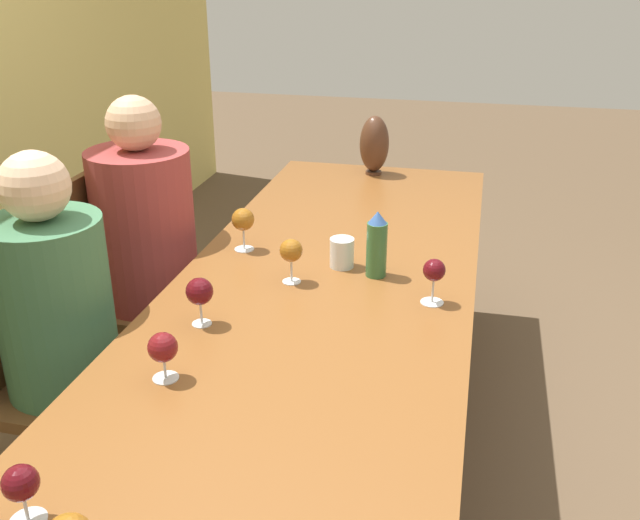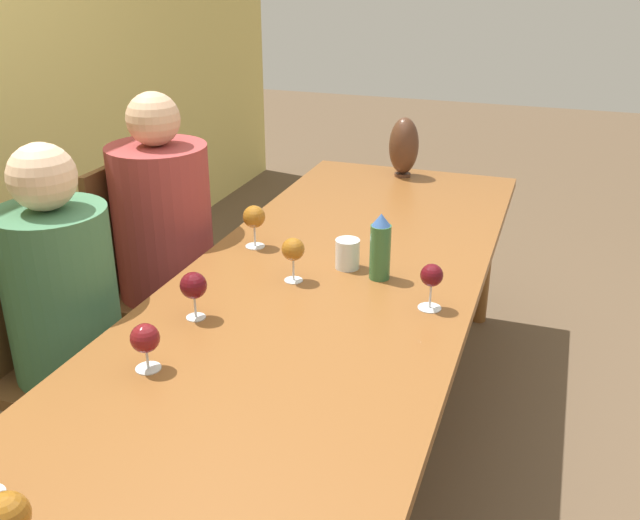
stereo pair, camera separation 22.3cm
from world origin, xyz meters
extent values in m
plane|color=brown|center=(0.00, 0.00, 0.00)|extent=(14.00, 14.00, 0.00)
cube|color=brown|center=(0.00, 0.00, 0.70)|extent=(2.98, 0.97, 0.04)
cylinder|color=brown|center=(1.39, -0.38, 0.34)|extent=(0.07, 0.07, 0.68)
cylinder|color=brown|center=(1.39, 0.38, 0.34)|extent=(0.07, 0.07, 0.68)
cylinder|color=#336638|center=(0.20, -0.16, 0.82)|extent=(0.07, 0.07, 0.18)
cone|color=#33599E|center=(0.20, -0.16, 0.93)|extent=(0.06, 0.06, 0.04)
cylinder|color=silver|center=(0.25, -0.03, 0.77)|extent=(0.08, 0.08, 0.10)
cylinder|color=#4C2D1E|center=(1.35, 0.03, 0.73)|extent=(0.08, 0.08, 0.01)
ellipsoid|color=#4C2D1E|center=(1.35, 0.03, 0.87)|extent=(0.14, 0.14, 0.27)
cylinder|color=silver|center=(0.09, 0.10, 0.72)|extent=(0.06, 0.06, 0.00)
cylinder|color=silver|center=(0.09, 0.10, 0.76)|extent=(0.01, 0.01, 0.08)
sphere|color=#995B19|center=(0.09, 0.10, 0.84)|extent=(0.08, 0.08, 0.08)
cylinder|color=silver|center=(-1.05, 0.31, 0.72)|extent=(0.07, 0.07, 0.00)
cylinder|color=silver|center=(-1.05, 0.31, 0.76)|extent=(0.01, 0.01, 0.06)
sphere|color=#510C14|center=(-1.05, 0.31, 0.81)|extent=(0.07, 0.07, 0.07)
cylinder|color=silver|center=(-0.25, 0.28, 0.72)|extent=(0.06, 0.06, 0.00)
cylinder|color=silver|center=(-0.25, 0.28, 0.76)|extent=(0.01, 0.01, 0.07)
sphere|color=#510C14|center=(-0.25, 0.28, 0.83)|extent=(0.08, 0.08, 0.08)
cylinder|color=silver|center=(0.04, -0.36, 0.72)|extent=(0.07, 0.07, 0.00)
cylinder|color=silver|center=(0.04, -0.36, 0.77)|extent=(0.01, 0.01, 0.08)
sphere|color=#510C14|center=(0.04, -0.36, 0.83)|extent=(0.07, 0.07, 0.07)
cylinder|color=silver|center=(0.31, 0.34, 0.72)|extent=(0.07, 0.07, 0.00)
cylinder|color=silver|center=(0.31, 0.34, 0.77)|extent=(0.01, 0.01, 0.08)
sphere|color=#995B19|center=(0.31, 0.34, 0.84)|extent=(0.08, 0.08, 0.08)
cylinder|color=silver|center=(-0.53, 0.26, 0.72)|extent=(0.07, 0.07, 0.00)
cylinder|color=silver|center=(-0.53, 0.26, 0.75)|extent=(0.01, 0.01, 0.06)
sphere|color=maroon|center=(-0.53, 0.26, 0.81)|extent=(0.08, 0.08, 0.08)
cube|color=brown|center=(-0.25, 0.75, 0.43)|extent=(0.44, 0.44, 0.04)
cylinder|color=brown|center=(-0.44, 0.56, 0.20)|extent=(0.04, 0.04, 0.41)
cylinder|color=brown|center=(-0.06, 0.56, 0.20)|extent=(0.04, 0.04, 0.41)
cylinder|color=brown|center=(-0.06, 0.94, 0.20)|extent=(0.04, 0.04, 0.41)
cube|color=brown|center=(0.37, 0.75, 0.43)|extent=(0.44, 0.44, 0.04)
cube|color=brown|center=(0.37, 0.95, 0.71)|extent=(0.40, 0.03, 0.51)
cylinder|color=brown|center=(0.18, 0.56, 0.20)|extent=(0.04, 0.04, 0.41)
cylinder|color=brown|center=(0.56, 0.56, 0.20)|extent=(0.04, 0.04, 0.41)
cylinder|color=brown|center=(0.18, 0.94, 0.20)|extent=(0.04, 0.04, 0.41)
cylinder|color=brown|center=(0.56, 0.94, 0.20)|extent=(0.04, 0.04, 0.41)
cube|color=#2D2D38|center=(-0.25, 0.69, 0.22)|extent=(0.26, 0.19, 0.45)
cylinder|color=#3D704C|center=(-0.25, 0.75, 0.73)|extent=(0.35, 0.35, 0.56)
sphere|color=beige|center=(-0.25, 0.75, 1.11)|extent=(0.20, 0.20, 0.20)
cube|color=#2D2D38|center=(0.37, 0.69, 0.22)|extent=(0.28, 0.21, 0.45)
cylinder|color=#993838|center=(0.37, 0.75, 0.75)|extent=(0.38, 0.38, 0.60)
sphere|color=#D6A884|center=(0.37, 0.75, 1.15)|extent=(0.20, 0.20, 0.20)
camera|label=1|loc=(-1.94, -0.46, 1.72)|focal=40.00mm
camera|label=2|loc=(-1.87, -0.68, 1.72)|focal=40.00mm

